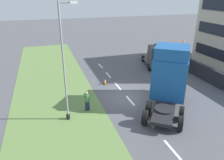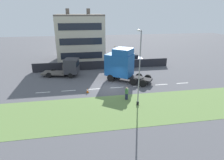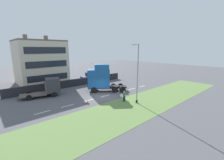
{
  "view_description": "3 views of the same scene",
  "coord_description": "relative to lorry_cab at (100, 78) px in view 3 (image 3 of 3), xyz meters",
  "views": [
    {
      "loc": [
        -6.47,
        -15.72,
        8.54
      ],
      "look_at": [
        -1.25,
        0.45,
        1.58
      ],
      "focal_mm": 35.0,
      "sensor_mm": 36.0,
      "label": 1
    },
    {
      "loc": [
        -22.95,
        3.96,
        9.66
      ],
      "look_at": [
        -2.23,
        0.36,
        1.95
      ],
      "focal_mm": 30.0,
      "sensor_mm": 36.0,
      "label": 2
    },
    {
      "loc": [
        -17.78,
        13.73,
        7.32
      ],
      "look_at": [
        -0.96,
        -1.26,
        2.66
      ],
      "focal_mm": 24.0,
      "sensor_mm": 36.0,
      "label": 3
    }
  ],
  "objects": [
    {
      "name": "grass_verge",
      "position": [
        -8.81,
        1.85,
        -2.39
      ],
      "size": [
        7.0,
        44.0,
        0.01
      ],
      "color": "#607F42",
      "rests_on": "ground"
    },
    {
      "name": "lane_markings",
      "position": [
        -2.81,
        1.15,
        -2.4
      ],
      "size": [
        0.16,
        21.0,
        0.0
      ],
      "color": "white",
      "rests_on": "ground"
    },
    {
      "name": "ground_plane",
      "position": [
        -2.81,
        1.85,
        -2.4
      ],
      "size": [
        120.0,
        120.0,
        0.0
      ],
      "primitive_type": "plane",
      "color": "#515156",
      "rests_on": "ground"
    },
    {
      "name": "flatbed_truck",
      "position": [
        3.19,
        7.66,
        -0.92
      ],
      "size": [
        3.42,
        6.08,
        2.81
      ],
      "rotation": [
        0.0,
        0.0,
        2.9
      ],
      "color": "#333338",
      "rests_on": "ground"
    },
    {
      "name": "lamp_post",
      "position": [
        -8.04,
        -0.11,
        1.42
      ],
      "size": [
        1.26,
        0.27,
        8.01
      ],
      "color": "black",
      "rests_on": "ground"
    },
    {
      "name": "building_block",
      "position": [
        14.16,
        5.48,
        2.19
      ],
      "size": [
        8.75,
        9.19,
        10.27
      ],
      "color": "beige",
      "rests_on": "ground"
    },
    {
      "name": "parked_car",
      "position": [
        8.0,
        -3.5,
        -1.4
      ],
      "size": [
        2.14,
        4.87,
        2.05
      ],
      "rotation": [
        0.0,
        0.0,
        -0.05
      ],
      "color": "navy",
      "rests_on": "ground"
    },
    {
      "name": "boundary_wall",
      "position": [
        6.19,
        1.85,
        -1.66
      ],
      "size": [
        0.25,
        24.0,
        1.48
      ],
      "color": "#232328",
      "rests_on": "ground"
    },
    {
      "name": "pedestrian",
      "position": [
        -6.56,
        0.76,
        -1.65
      ],
      "size": [
        0.39,
        0.39,
        1.55
      ],
      "color": "#1E233D",
      "rests_on": "ground"
    },
    {
      "name": "lorry_cab",
      "position": [
        0.0,
        0.0,
        0.0
      ],
      "size": [
        5.91,
        6.71,
        4.93
      ],
      "rotation": [
        0.0,
        0.0,
        -0.64
      ],
      "color": "black",
      "rests_on": "ground"
    },
    {
      "name": "traffic_cone_lead",
      "position": [
        -3.86,
        5.15,
        -2.12
      ],
      "size": [
        0.36,
        0.36,
        0.58
      ],
      "color": "black",
      "rests_on": "ground"
    }
  ]
}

